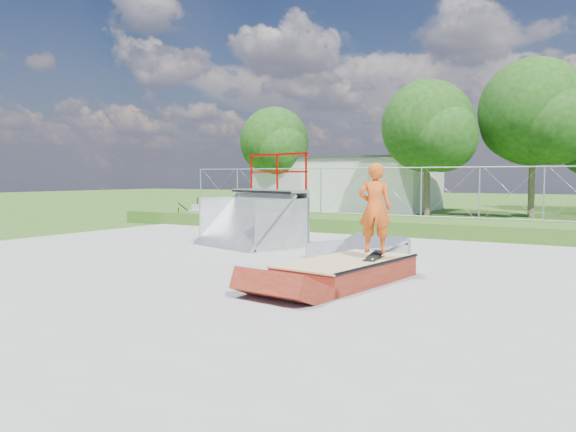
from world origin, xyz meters
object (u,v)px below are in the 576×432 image
Objects in this scene: grind_box at (347,272)px; flat_bank_ramp at (357,250)px; skater at (375,212)px; quarter_pipe at (249,200)px.

flat_bank_ramp reaches higher than grind_box.
skater is (0.38, 0.40, 1.09)m from grind_box.
grind_box is 1.69× the size of flat_bank_ramp.
grind_box is 5.98m from quarter_pipe.
quarter_pipe is at bearing -171.13° from flat_bank_ramp.
grind_box is at bearing -20.29° from quarter_pipe.
flat_bank_ramp is at bearing 117.71° from grind_box.
quarter_pipe is 3.99m from flat_bank_ramp.
skater is (1.30, -2.19, 1.04)m from flat_bank_ramp.
grind_box is 1.22m from skater.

